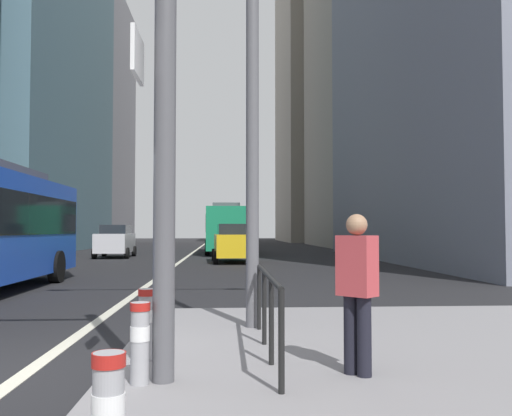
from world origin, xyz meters
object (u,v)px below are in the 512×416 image
car_oncoming_mid (115,241)px  bollard_back (146,320)px  car_receding_far (233,243)px  car_receding_near (238,236)px  pedestrian_waiting (357,285)px  bollard_left (108,414)px  city_bus_red_receding (226,227)px  bollard_right (140,338)px  street_lamp_post (252,0)px

car_oncoming_mid → bollard_back: (5.58, -26.60, -0.38)m
car_oncoming_mid → car_receding_far: bearing=-37.3°
car_receding_near → pedestrian_waiting: bearing=-90.1°
car_oncoming_mid → car_receding_near: same height
car_oncoming_mid → car_receding_far: same height
car_receding_far → bollard_left: bearing=-92.5°
bollard_left → bollard_back: 3.25m
city_bus_red_receding → car_receding_near: 19.50m
car_receding_far → bollard_back: 21.38m
bollard_right → car_receding_far: bearing=86.8°
car_oncoming_mid → street_lamp_post: size_ratio=0.54×
city_bus_red_receding → pedestrian_waiting: size_ratio=6.92×
car_receding_near → bollard_right: bearing=-92.5°
car_receding_far → street_lamp_post: (0.01, -19.29, 4.29)m
street_lamp_post → pedestrian_waiting: size_ratio=4.80×
bollard_right → bollard_back: (-0.08, 1.02, 0.01)m
car_oncoming_mid → car_receding_far: 8.68m
bollard_back → car_receding_far: bearing=86.4°
car_receding_far → pedestrian_waiting: 22.17m
car_receding_near → bollard_back: car_receding_near is taller
car_oncoming_mid → car_receding_far: size_ratio=0.93×
car_receding_near → bollard_left: car_receding_near is taller
bollard_left → bollard_back: bearing=94.2°
city_bus_red_receding → car_receding_far: (0.33, -11.01, -0.85)m
bollard_back → car_receding_near: bearing=87.4°
car_oncoming_mid → bollard_right: (5.66, -27.62, -0.40)m
street_lamp_post → bollard_back: street_lamp_post is taller
bollard_left → pedestrian_waiting: (2.04, 2.42, 0.48)m
street_lamp_post → pedestrian_waiting: (0.95, -2.86, -4.21)m
city_bus_red_receding → bollard_left: size_ratio=14.49×
car_receding_near → bollard_left: (-2.14, -55.02, -0.39)m
car_receding_far → pedestrian_waiting: bearing=-87.5°
car_oncoming_mid → bollard_right: size_ratio=5.44×
street_lamp_post → bollard_right: street_lamp_post is taller
car_receding_far → bollard_left: 24.60m
car_oncoming_mid → pedestrian_waiting: car_oncoming_mid is taller
car_receding_far → bollard_right: car_receding_far is taller
city_bus_red_receding → bollard_right: (-0.91, -33.37, -1.24)m
car_receding_near → car_receding_far: bearing=-92.0°
car_receding_near → pedestrian_waiting: car_receding_near is taller
city_bus_red_receding → bollard_left: city_bus_red_receding is taller
bollard_left → city_bus_red_receding: bearing=88.8°
car_oncoming_mid → car_receding_far: (6.91, -5.26, 0.00)m
bollard_right → bollard_back: bearing=94.6°
bollard_left → pedestrian_waiting: bearing=49.9°
bollard_left → car_receding_near: bearing=87.8°
bollard_left → car_oncoming_mid: bearing=101.0°
bollard_right → bollard_back: size_ratio=0.97×
car_receding_near → bollard_left: 55.06m
pedestrian_waiting → city_bus_red_receding: bearing=92.2°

